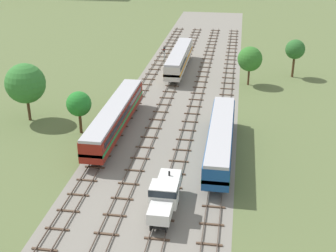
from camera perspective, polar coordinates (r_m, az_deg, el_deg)
ground_plane at (r=64.64m, az=0.36°, el=-0.27°), size 480.00×480.00×0.00m
ballast_bed at (r=64.64m, az=0.36°, el=-0.27°), size 18.43×176.00×0.01m
track_far_left at (r=66.83m, az=-5.64°, el=0.59°), size 2.40×126.00×0.29m
track_left at (r=65.85m, az=-1.58°, el=0.33°), size 2.40×126.00×0.29m
track_centre_left at (r=65.21m, az=2.58°, el=0.06°), size 2.40×126.00×0.29m
track_centre at (r=64.92m, az=6.80°, el=-0.21°), size 2.40×126.00×0.29m
shunter_loco_centre_left_nearest at (r=45.99m, az=-0.40°, el=-8.48°), size 2.74×8.46×3.10m
diesel_railcar_centre_near at (r=56.30m, az=6.52°, el=-1.43°), size 2.96×20.50×3.80m
passenger_coach_far_left_mid at (r=62.51m, az=-6.57°, el=1.29°), size 2.96×22.00×3.80m
diesel_railcar_left_midfar at (r=88.76m, az=1.39°, el=8.44°), size 2.96×20.50×3.80m
signal_post_nearest at (r=86.09m, az=-0.47°, el=8.53°), size 0.28×0.47×5.45m
lineside_tree_0 at (r=62.82m, az=-10.98°, el=2.69°), size 3.38×3.38×5.94m
lineside_tree_1 at (r=68.33m, az=-17.25°, el=5.06°), size 5.72×5.72×8.49m
lineside_tree_2 at (r=87.59m, az=15.47°, el=9.11°), size 3.53×3.53×7.01m
lineside_tree_3 at (r=81.66m, az=10.11°, el=8.17°), size 4.28×4.28×6.84m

